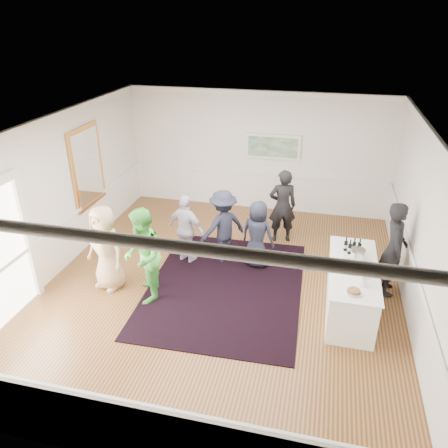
% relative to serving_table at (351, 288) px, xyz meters
% --- Properties ---
extents(floor, '(8.00, 8.00, 0.00)m').
position_rel_serving_table_xyz_m(floor, '(-2.45, 0.18, -0.46)').
color(floor, '#905E2F').
rests_on(floor, ground).
extents(ceiling, '(7.00, 8.00, 0.02)m').
position_rel_serving_table_xyz_m(ceiling, '(-2.45, 0.18, 2.74)').
color(ceiling, white).
rests_on(ceiling, wall_back).
extents(wall_left, '(0.02, 8.00, 3.20)m').
position_rel_serving_table_xyz_m(wall_left, '(-5.95, 0.18, 1.14)').
color(wall_left, white).
rests_on(wall_left, floor).
extents(wall_right, '(0.02, 8.00, 3.20)m').
position_rel_serving_table_xyz_m(wall_right, '(1.05, 0.18, 1.14)').
color(wall_right, white).
rests_on(wall_right, floor).
extents(wall_back, '(7.00, 0.02, 3.20)m').
position_rel_serving_table_xyz_m(wall_back, '(-2.45, 4.18, 1.14)').
color(wall_back, white).
rests_on(wall_back, floor).
extents(wall_front, '(7.00, 0.02, 3.20)m').
position_rel_serving_table_xyz_m(wall_front, '(-2.45, -3.82, 1.14)').
color(wall_front, white).
rests_on(wall_front, floor).
extents(wainscoting, '(7.00, 8.00, 1.00)m').
position_rel_serving_table_xyz_m(wainscoting, '(-2.45, 0.18, 0.04)').
color(wainscoting, white).
rests_on(wainscoting, floor).
extents(mirror, '(0.05, 1.25, 1.85)m').
position_rel_serving_table_xyz_m(mirror, '(-5.91, 1.48, 1.34)').
color(mirror, '#E49343').
rests_on(mirror, wall_left).
extents(landscape_painting, '(1.44, 0.06, 0.66)m').
position_rel_serving_table_xyz_m(landscape_painting, '(-2.05, 4.13, 1.32)').
color(landscape_painting, white).
rests_on(landscape_painting, wall_back).
extents(area_rug, '(3.12, 4.03, 0.02)m').
position_rel_serving_table_xyz_m(area_rug, '(-2.38, 0.15, -0.45)').
color(area_rug, black).
rests_on(area_rug, floor).
extents(serving_table, '(0.85, 2.24, 0.91)m').
position_rel_serving_table_xyz_m(serving_table, '(0.00, 0.00, 0.00)').
color(serving_table, white).
rests_on(serving_table, floor).
extents(bartender, '(0.47, 0.70, 1.89)m').
position_rel_serving_table_xyz_m(bartender, '(0.75, 0.77, 0.49)').
color(bartender, black).
rests_on(bartender, floor).
extents(guest_tan, '(0.99, 0.80, 1.74)m').
position_rel_serving_table_xyz_m(guest_tan, '(-4.64, -0.35, 0.42)').
color(guest_tan, tan).
rests_on(guest_tan, floor).
extents(guest_green, '(0.97, 1.09, 1.85)m').
position_rel_serving_table_xyz_m(guest_green, '(-3.78, -0.56, 0.47)').
color(guest_green, '#51BC4B').
rests_on(guest_green, floor).
extents(guest_lilac, '(0.98, 0.64, 1.54)m').
position_rel_serving_table_xyz_m(guest_lilac, '(-3.43, 0.97, 0.31)').
color(guest_lilac, silver).
rests_on(guest_lilac, floor).
extents(guest_dark_a, '(1.18, 1.17, 1.63)m').
position_rel_serving_table_xyz_m(guest_dark_a, '(-2.68, 1.20, 0.36)').
color(guest_dark_a, '#1F2234').
rests_on(guest_dark_a, floor).
extents(guest_dark_b, '(0.74, 0.59, 1.77)m').
position_rel_serving_table_xyz_m(guest_dark_b, '(-1.55, 2.40, 0.43)').
color(guest_dark_b, black).
rests_on(guest_dark_b, floor).
extents(guest_navy, '(0.82, 0.64, 1.48)m').
position_rel_serving_table_xyz_m(guest_navy, '(-1.92, 1.15, 0.28)').
color(guest_navy, '#1F2234').
rests_on(guest_navy, floor).
extents(wine_bottles, '(0.32, 0.25, 0.31)m').
position_rel_serving_table_xyz_m(wine_bottles, '(-0.02, 0.50, 0.60)').
color(wine_bottles, black).
rests_on(wine_bottles, serving_table).
extents(juice_pitchers, '(0.40, 0.64, 0.24)m').
position_rel_serving_table_xyz_m(juice_pitchers, '(0.00, -0.28, 0.57)').
color(juice_pitchers, '#88B942').
rests_on(juice_pitchers, serving_table).
extents(ice_bucket, '(0.26, 0.26, 0.25)m').
position_rel_serving_table_xyz_m(ice_bucket, '(0.05, 0.21, 0.56)').
color(ice_bucket, silver).
rests_on(ice_bucket, serving_table).
extents(nut_bowl, '(0.24, 0.24, 0.08)m').
position_rel_serving_table_xyz_m(nut_bowl, '(-0.03, -0.84, 0.49)').
color(nut_bowl, white).
rests_on(nut_bowl, serving_table).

